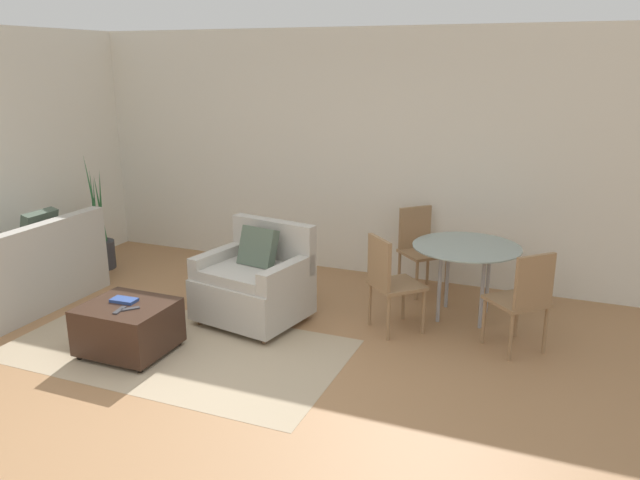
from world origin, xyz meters
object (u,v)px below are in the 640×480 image
(potted_plant, at_px, (100,246))
(dining_table, at_px, (466,255))
(tv_remote_secondary, at_px, (120,310))
(dining_chair_near_left, at_px, (389,278))
(couch, at_px, (6,282))
(dining_chair_far_left, at_px, (419,244))
(dining_chair_near_right, at_px, (524,295))
(tv_remote_primary, at_px, (131,309))
(ottoman, at_px, (128,326))
(armchair, at_px, (255,284))
(book_stack, at_px, (124,300))

(potted_plant, height_order, dining_table, potted_plant)
(tv_remote_secondary, distance_m, dining_chair_near_left, 2.33)
(tv_remote_secondary, height_order, dining_chair_near_left, dining_chair_near_left)
(couch, xyz_separation_m, dining_chair_near_left, (3.60, 0.98, 0.20))
(tv_remote_secondary, xyz_separation_m, dining_chair_far_left, (1.88, 2.55, 0.08))
(dining_chair_near_right, bearing_deg, couch, -168.38)
(dining_chair_near_right, bearing_deg, dining_chair_far_left, 135.00)
(tv_remote_primary, bearing_deg, ottoman, 144.72)
(armchair, relative_size, dining_table, 1.04)
(ottoman, bearing_deg, couch, 170.92)
(tv_remote_secondary, relative_size, dining_chair_near_left, 0.18)
(tv_remote_secondary, bearing_deg, ottoman, 106.01)
(couch, height_order, tv_remote_secondary, couch)
(dining_chair_far_left, bearing_deg, armchair, -131.29)
(tv_remote_primary, bearing_deg, dining_chair_far_left, 53.96)
(armchair, bearing_deg, tv_remote_primary, -118.02)
(armchair, xyz_separation_m, potted_plant, (-2.45, 0.69, -0.09))
(tv_remote_secondary, distance_m, dining_table, 3.15)
(ottoman, bearing_deg, tv_remote_primary, -35.28)
(book_stack, height_order, dining_chair_near_left, dining_chair_near_left)
(dining_table, bearing_deg, dining_chair_far_left, 135.00)
(ottoman, relative_size, dining_table, 0.70)
(book_stack, xyz_separation_m, dining_chair_far_left, (1.97, 2.37, 0.07))
(ottoman, xyz_separation_m, tv_remote_secondary, (0.04, -0.13, 0.20))
(tv_remote_secondary, xyz_separation_m, dining_chair_near_left, (1.88, 1.38, 0.08))
(couch, xyz_separation_m, armchair, (2.36, 0.74, 0.06))
(couch, relative_size, dining_chair_near_left, 2.20)
(tv_remote_primary, xyz_separation_m, tv_remote_secondary, (-0.06, -0.06, 0.00))
(couch, bearing_deg, dining_chair_near_left, 15.24)
(tv_remote_secondary, bearing_deg, tv_remote_primary, 42.32)
(potted_plant, xyz_separation_m, dining_chair_near_left, (3.69, -0.45, 0.24))
(ottoman, height_order, dining_table, dining_table)
(potted_plant, bearing_deg, armchair, -15.65)
(ottoman, height_order, tv_remote_primary, tv_remote_primary)
(dining_chair_near_left, bearing_deg, tv_remote_secondary, -143.69)
(tv_remote_primary, height_order, dining_chair_near_left, dining_chair_near_left)
(tv_remote_secondary, height_order, potted_plant, potted_plant)
(potted_plant, relative_size, dining_chair_far_left, 1.55)
(dining_chair_near_left, relative_size, dining_chair_near_right, 1.00)
(ottoman, xyz_separation_m, potted_plant, (-1.77, 1.70, 0.04))
(armchair, bearing_deg, dining_chair_near_right, 5.65)
(tv_remote_secondary, bearing_deg, dining_chair_near_left, 36.31)
(couch, distance_m, ottoman, 1.71)
(dining_chair_near_left, bearing_deg, armchair, -169.10)
(potted_plant, bearing_deg, dining_chair_far_left, 11.07)
(tv_remote_primary, relative_size, dining_chair_near_right, 0.15)
(dining_chair_far_left, bearing_deg, couch, -149.14)
(dining_chair_near_left, distance_m, dining_chair_far_left, 1.17)
(potted_plant, height_order, dining_chair_near_right, potted_plant)
(dining_table, bearing_deg, tv_remote_secondary, -141.41)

